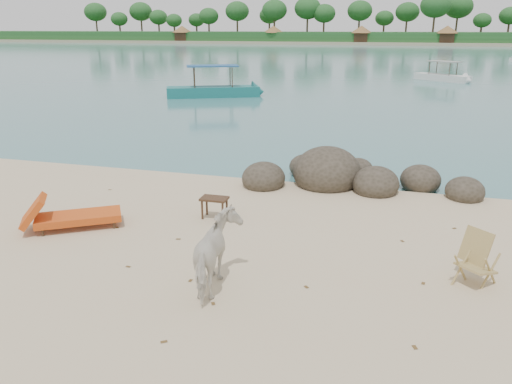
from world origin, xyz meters
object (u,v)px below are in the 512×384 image
side_table (215,209)px  lounge_chair (78,214)px  deck_chair (476,262)px  boat_near (213,71)px  cow (218,255)px  boulders (343,177)px

side_table → lounge_chair: 3.07m
deck_chair → boat_near: 26.31m
cow → boat_near: boat_near is taller
side_table → boulders: bearing=52.7°
cow → boat_near: size_ratio=0.23×
boulders → deck_chair: boulders is taller
side_table → deck_chair: deck_chair is taller
boulders → lounge_chair: bearing=-138.1°
cow → side_table: 3.36m
boulders → deck_chair: size_ratio=7.14×
boulders → cow: cow is taller
side_table → lounge_chair: (-2.76, -1.34, 0.09)m
boat_near → deck_chair: bearing=-84.2°
deck_chair → boat_near: bearing=162.9°
cow → deck_chair: bearing=-172.2°
side_table → boat_near: boat_near is taller
cow → side_table: cow is taller
lounge_chair → boat_near: bearing=70.1°
cow → boat_near: (-8.96, 24.03, 0.99)m
lounge_chair → deck_chair: bearing=-35.6°
cow → lounge_chair: 4.35m
side_table → boat_near: bearing=110.0°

